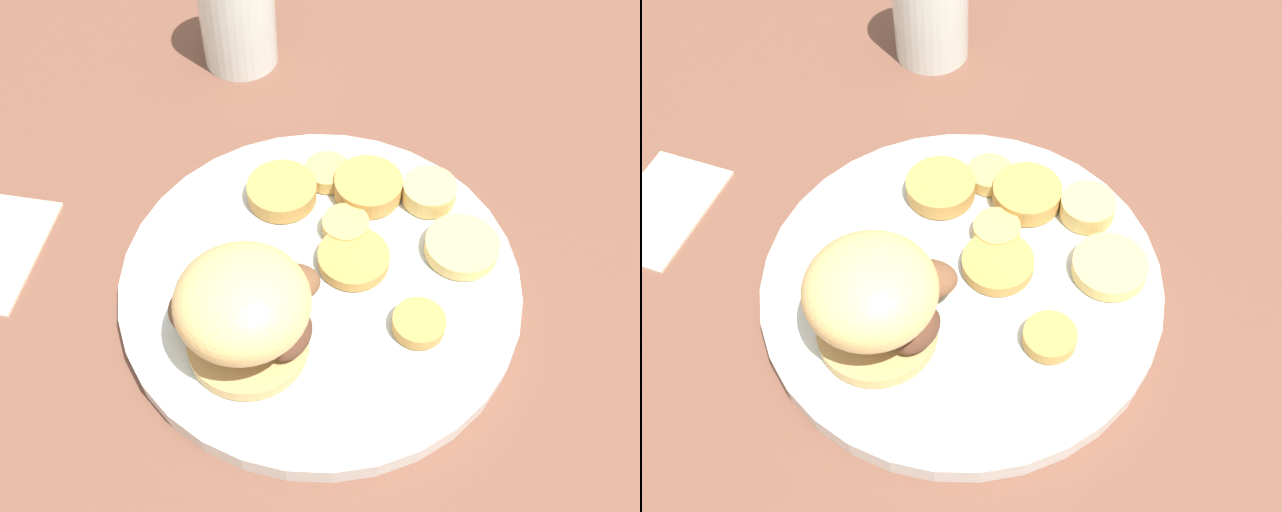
% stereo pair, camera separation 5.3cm
% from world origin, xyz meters
% --- Properties ---
extents(ground_plane, '(4.00, 4.00, 0.00)m').
position_xyz_m(ground_plane, '(0.00, 0.00, 0.00)').
color(ground_plane, brown).
extents(dinner_plate, '(0.30, 0.30, 0.02)m').
position_xyz_m(dinner_plate, '(0.00, 0.00, 0.01)').
color(dinner_plate, silver).
rests_on(dinner_plate, ground_plane).
extents(sandwich, '(0.10, 0.11, 0.08)m').
position_xyz_m(sandwich, '(0.05, -0.05, 0.06)').
color(sandwich, tan).
rests_on(sandwich, dinner_plate).
extents(potato_round_0, '(0.04, 0.04, 0.01)m').
position_xyz_m(potato_round_0, '(-0.04, 0.02, 0.03)').
color(potato_round_0, tan).
rests_on(potato_round_0, dinner_plate).
extents(potato_round_1, '(0.04, 0.04, 0.01)m').
position_xyz_m(potato_round_1, '(-0.10, 0.01, 0.03)').
color(potato_round_1, tan).
rests_on(potato_round_1, dinner_plate).
extents(potato_round_2, '(0.05, 0.05, 0.02)m').
position_xyz_m(potato_round_2, '(-0.08, 0.04, 0.03)').
color(potato_round_2, '#BC8942').
rests_on(potato_round_2, dinner_plate).
extents(potato_round_3, '(0.06, 0.06, 0.01)m').
position_xyz_m(potato_round_3, '(-0.02, 0.11, 0.03)').
color(potato_round_3, '#DBB766').
rests_on(potato_round_3, dinner_plate).
extents(potato_round_4, '(0.04, 0.04, 0.02)m').
position_xyz_m(potato_round_4, '(-0.07, 0.09, 0.03)').
color(potato_round_4, '#DBB766').
rests_on(potato_round_4, dinner_plate).
extents(potato_round_5, '(0.05, 0.05, 0.01)m').
position_xyz_m(potato_round_5, '(-0.01, 0.03, 0.03)').
color(potato_round_5, '#BC8942').
rests_on(potato_round_5, dinner_plate).
extents(potato_round_6, '(0.04, 0.04, 0.01)m').
position_xyz_m(potato_round_6, '(0.05, 0.07, 0.03)').
color(potato_round_6, '#BC8942').
rests_on(potato_round_6, dinner_plate).
extents(potato_round_7, '(0.06, 0.06, 0.01)m').
position_xyz_m(potato_round_7, '(-0.08, -0.03, 0.03)').
color(potato_round_7, '#BC8942').
rests_on(potato_round_7, dinner_plate).
extents(napkin, '(0.12, 0.09, 0.01)m').
position_xyz_m(napkin, '(-0.05, -0.26, 0.00)').
color(napkin, beige).
rests_on(napkin, ground_plane).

